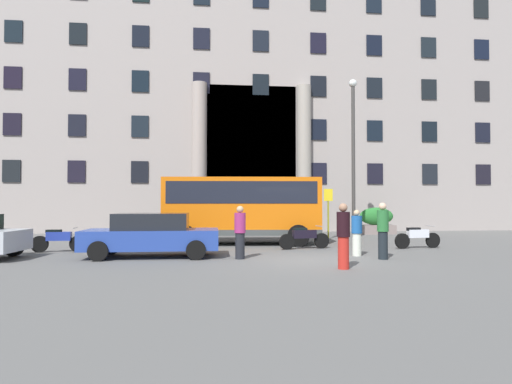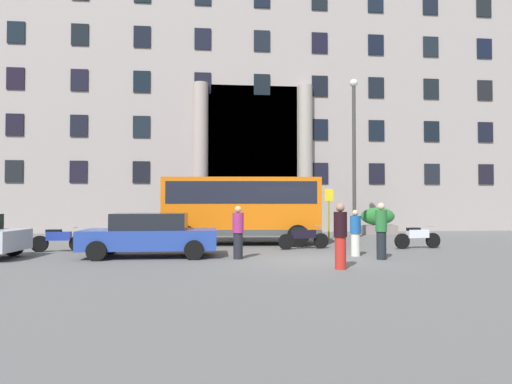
% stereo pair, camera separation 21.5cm
% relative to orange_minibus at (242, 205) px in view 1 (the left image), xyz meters
% --- Properties ---
extents(ground_plane, '(80.00, 64.00, 0.12)m').
position_rel_orange_minibus_xyz_m(ground_plane, '(1.67, -5.50, -1.76)').
color(ground_plane, '#5B5A59').
extents(office_building_facade, '(36.36, 9.70, 16.53)m').
position_rel_orange_minibus_xyz_m(office_building_facade, '(1.67, 11.97, 6.56)').
color(office_building_facade, '#9E948F').
rests_on(office_building_facade, ground_plane).
extents(orange_minibus, '(6.76, 3.09, 2.86)m').
position_rel_orange_minibus_xyz_m(orange_minibus, '(0.00, 0.00, 0.00)').
color(orange_minibus, orange).
rests_on(orange_minibus, ground_plane).
extents(bus_stop_sign, '(0.44, 0.08, 2.49)m').
position_rel_orange_minibus_xyz_m(bus_stop_sign, '(4.44, 2.16, -0.16)').
color(bus_stop_sign, olive).
rests_on(bus_stop_sign, ground_plane).
extents(hedge_planter_entrance_right, '(1.88, 0.82, 1.22)m').
position_rel_orange_minibus_xyz_m(hedge_planter_entrance_right, '(-2.11, 5.09, -1.11)').
color(hedge_planter_entrance_right, '#70655B').
rests_on(hedge_planter_entrance_right, ground_plane).
extents(hedge_planter_far_west, '(2.07, 0.83, 1.53)m').
position_rel_orange_minibus_xyz_m(hedge_planter_far_west, '(8.10, 5.17, -0.97)').
color(hedge_planter_far_west, gray).
rests_on(hedge_planter_far_west, ground_plane).
extents(hedge_planter_east, '(1.50, 0.77, 1.37)m').
position_rel_orange_minibus_xyz_m(hedge_planter_east, '(3.52, 5.17, -1.04)').
color(hedge_planter_east, slate).
rests_on(hedge_planter_east, ground_plane).
extents(parked_estate_mid, '(4.38, 2.01, 1.45)m').
position_rel_orange_minibus_xyz_m(parked_estate_mid, '(-3.30, -4.17, -0.96)').
color(parked_estate_mid, '#254097').
rests_on(parked_estate_mid, ground_plane).
extents(motorcycle_near_kerb, '(1.96, 0.55, 0.89)m').
position_rel_orange_minibus_xyz_m(motorcycle_near_kerb, '(6.73, -2.49, -1.25)').
color(motorcycle_near_kerb, black).
rests_on(motorcycle_near_kerb, ground_plane).
extents(motorcycle_far_end, '(1.93, 0.55, 0.89)m').
position_rel_orange_minibus_xyz_m(motorcycle_far_end, '(-6.88, -2.44, -1.25)').
color(motorcycle_far_end, black).
rests_on(motorcycle_far_end, ground_plane).
extents(scooter_by_planter, '(2.05, 0.67, 0.89)m').
position_rel_orange_minibus_xyz_m(scooter_by_planter, '(2.22, -2.29, -1.24)').
color(scooter_by_planter, black).
rests_on(scooter_by_planter, ground_plane).
extents(pedestrian_man_red_shirt, '(0.36, 0.36, 1.70)m').
position_rel_orange_minibus_xyz_m(pedestrian_man_red_shirt, '(-0.42, -4.98, -0.85)').
color(pedestrian_man_red_shirt, black).
rests_on(pedestrian_man_red_shirt, ground_plane).
extents(pedestrian_woman_with_bag, '(0.36, 0.36, 1.80)m').
position_rel_orange_minibus_xyz_m(pedestrian_woman_with_bag, '(4.10, -5.53, -0.79)').
color(pedestrian_woman_with_bag, black).
rests_on(pedestrian_woman_with_bag, ground_plane).
extents(pedestrian_man_crossing, '(0.36, 0.36, 1.56)m').
position_rel_orange_minibus_xyz_m(pedestrian_man_crossing, '(3.56, -4.60, -0.92)').
color(pedestrian_man_crossing, beige).
rests_on(pedestrian_man_crossing, ground_plane).
extents(pedestrian_woman_dark_dress, '(0.36, 0.36, 1.78)m').
position_rel_orange_minibus_xyz_m(pedestrian_woman_dark_dress, '(2.23, -7.36, -0.80)').
color(pedestrian_woman_dark_dress, red).
rests_on(pedestrian_woman_dark_dress, ground_plane).
extents(lamppost_plaza_centre, '(0.40, 0.40, 8.07)m').
position_rel_orange_minibus_xyz_m(lamppost_plaza_centre, '(5.81, 2.35, 2.97)').
color(lamppost_plaza_centre, '#3C3B38').
rests_on(lamppost_plaza_centre, ground_plane).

